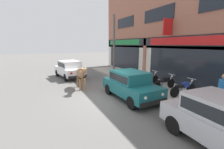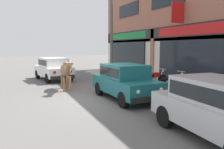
{
  "view_description": "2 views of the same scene",
  "coord_description": "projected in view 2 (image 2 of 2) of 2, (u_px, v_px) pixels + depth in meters",
  "views": [
    {
      "loc": [
        6.9,
        -3.3,
        2.84
      ],
      "look_at": [
        -1.87,
        1.0,
        0.86
      ],
      "focal_mm": 24.0,
      "sensor_mm": 36.0,
      "label": 1
    },
    {
      "loc": [
        8.53,
        -3.25,
        2.2
      ],
      "look_at": [
        -1.05,
        1.0,
        0.85
      ],
      "focal_mm": 35.0,
      "sensor_mm": 36.0,
      "label": 2
    }
  ],
  "objects": [
    {
      "name": "motorcycle_2",
      "position": [
        193.0,
        87.0,
        9.13
      ],
      "size": [
        0.52,
        1.81,
        0.88
      ],
      "color": "black",
      "rests_on": "sidewalk"
    },
    {
      "name": "motorcycle_1",
      "position": [
        172.0,
        82.0,
        10.29
      ],
      "size": [
        0.52,
        1.81,
        0.88
      ],
      "color": "black",
      "rests_on": "sidewalk"
    },
    {
      "name": "car_0",
      "position": [
        125.0,
        80.0,
        9.15
      ],
      "size": [
        3.65,
        1.7,
        1.46
      ],
      "color": "black",
      "rests_on": "ground"
    },
    {
      "name": "ground_plane",
      "position": [
        101.0,
        98.0,
        9.32
      ],
      "size": [
        90.0,
        90.0,
        0.0
      ],
      "primitive_type": "plane",
      "color": "#605E5B"
    },
    {
      "name": "car_1",
      "position": [
        219.0,
        106.0,
        5.14
      ],
      "size": [
        3.68,
        1.78,
        1.46
      ],
      "color": "black",
      "rests_on": "ground"
    },
    {
      "name": "utility_pole",
      "position": [
        111.0,
        39.0,
        14.1
      ],
      "size": [
        0.18,
        0.18,
        5.09
      ],
      "primitive_type": "cylinder",
      "color": "#595651",
      "rests_on": "sidewalk"
    },
    {
      "name": "car_2",
      "position": [
        53.0,
        68.0,
        14.36
      ],
      "size": [
        3.78,
        2.16,
        1.46
      ],
      "color": "black",
      "rests_on": "ground"
    },
    {
      "name": "motorcycle_0",
      "position": [
        153.0,
        78.0,
        11.47
      ],
      "size": [
        0.52,
        1.81,
        0.88
      ],
      "color": "black",
      "rests_on": "sidewalk"
    },
    {
      "name": "cow",
      "position": [
        66.0,
        70.0,
        11.01
      ],
      "size": [
        2.15,
        0.62,
        1.61
      ],
      "color": "#936B47",
      "rests_on": "ground"
    },
    {
      "name": "sidewalk",
      "position": [
        171.0,
        90.0,
        10.8
      ],
      "size": [
        19.0,
        3.02,
        0.14
      ],
      "primitive_type": "cube",
      "color": "#B7AFA3",
      "rests_on": "ground"
    },
    {
      "name": "shop_building",
      "position": [
        201.0,
        10.0,
        11.01
      ],
      "size": [
        23.0,
        1.4,
        8.47
      ],
      "color": "#9E604C",
      "rests_on": "ground"
    }
  ]
}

